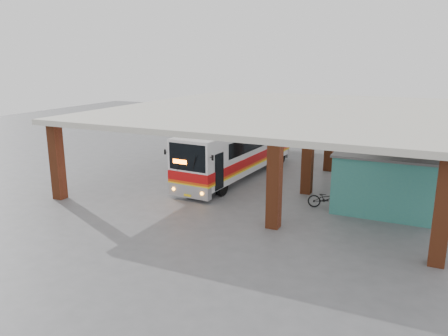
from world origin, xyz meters
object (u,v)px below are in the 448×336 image
at_px(coach_bus, 238,150).
at_px(motorcycle, 327,199).
at_px(red_chair, 354,175).
at_px(pedestrian, 274,205).

height_order(coach_bus, motorcycle, coach_bus).
bearing_deg(coach_bus, motorcycle, -26.85).
distance_m(coach_bus, red_chair, 7.79).
height_order(coach_bus, pedestrian, coach_bus).
bearing_deg(coach_bus, pedestrian, -50.93).
xyz_separation_m(motorcycle, pedestrian, (-1.98, -2.86, 0.24)).
relative_size(coach_bus, red_chair, 17.70).
bearing_deg(red_chair, motorcycle, -88.65).
bearing_deg(motorcycle, coach_bus, 50.75).
distance_m(motorcycle, red_chair, 6.31).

